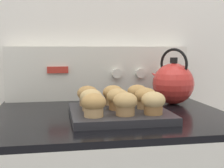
{
  "coord_description": "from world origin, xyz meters",
  "views": [
    {
      "loc": [
        -0.17,
        -0.64,
        1.13
      ],
      "look_at": [
        0.0,
        0.32,
        1.02
      ],
      "focal_mm": 50.0,
      "sensor_mm": 36.0,
      "label": 1
    }
  ],
  "objects_px": {
    "muffin_r2_c0": "(88,95)",
    "tea_kettle": "(173,83)",
    "muffin_r1_c0": "(91,99)",
    "muffin_r0_c0": "(94,105)",
    "muffin_r0_c2": "(153,103)",
    "muffin_r2_c2": "(137,94)",
    "muffin_r2_c1": "(113,95)",
    "muffin_r0_c1": "(125,103)",
    "muffin_r1_c1": "(118,99)",
    "muffin_pan": "(119,113)",
    "muffin_r1_c2": "(146,98)"
  },
  "relations": [
    {
      "from": "muffin_r0_c0",
      "to": "muffin_r2_c1",
      "type": "height_order",
      "value": "same"
    },
    {
      "from": "muffin_r2_c0",
      "to": "muffin_r2_c2",
      "type": "relative_size",
      "value": 1.0
    },
    {
      "from": "muffin_r0_c2",
      "to": "muffin_r0_c0",
      "type": "bearing_deg",
      "value": -179.85
    },
    {
      "from": "muffin_r0_c1",
      "to": "muffin_r2_c2",
      "type": "bearing_deg",
      "value": 64.62
    },
    {
      "from": "muffin_r0_c2",
      "to": "muffin_r2_c0",
      "type": "xyz_separation_m",
      "value": [
        -0.17,
        0.17,
        0.0
      ]
    },
    {
      "from": "muffin_pan",
      "to": "muffin_r1_c1",
      "type": "bearing_deg",
      "value": 137.17
    },
    {
      "from": "muffin_r0_c2",
      "to": "muffin_r0_c1",
      "type": "bearing_deg",
      "value": 179.26
    },
    {
      "from": "muffin_r0_c2",
      "to": "muffin_r1_c2",
      "type": "bearing_deg",
      "value": 88.18
    },
    {
      "from": "muffin_pan",
      "to": "muffin_r0_c0",
      "type": "bearing_deg",
      "value": -136.29
    },
    {
      "from": "muffin_pan",
      "to": "muffin_r2_c2",
      "type": "relative_size",
      "value": 4.28
    },
    {
      "from": "muffin_r1_c2",
      "to": "muffin_r2_c0",
      "type": "bearing_deg",
      "value": 154.31
    },
    {
      "from": "muffin_r0_c0",
      "to": "muffin_r2_c2",
      "type": "height_order",
      "value": "same"
    },
    {
      "from": "muffin_pan",
      "to": "muffin_r0_c1",
      "type": "distance_m",
      "value": 0.09
    },
    {
      "from": "muffin_r1_c0",
      "to": "muffin_r1_c1",
      "type": "xyz_separation_m",
      "value": [
        0.08,
        0.0,
        0.0
      ]
    },
    {
      "from": "muffin_r1_c0",
      "to": "muffin_r2_c2",
      "type": "xyz_separation_m",
      "value": [
        0.16,
        0.08,
        0.0
      ]
    },
    {
      "from": "muffin_r1_c2",
      "to": "muffin_r0_c1",
      "type": "bearing_deg",
      "value": -134.85
    },
    {
      "from": "muffin_r0_c1",
      "to": "muffin_r2_c1",
      "type": "xyz_separation_m",
      "value": [
        -0.0,
        0.16,
        0.0
      ]
    },
    {
      "from": "muffin_r2_c1",
      "to": "tea_kettle",
      "type": "bearing_deg",
      "value": 20.88
    },
    {
      "from": "muffin_r0_c0",
      "to": "muffin_r0_c1",
      "type": "relative_size",
      "value": 1.0
    },
    {
      "from": "muffin_r0_c1",
      "to": "muffin_r0_c2",
      "type": "relative_size",
      "value": 1.0
    },
    {
      "from": "muffin_r1_c2",
      "to": "tea_kettle",
      "type": "relative_size",
      "value": 0.33
    },
    {
      "from": "muffin_pan",
      "to": "muffin_r0_c2",
      "type": "bearing_deg",
      "value": -44.57
    },
    {
      "from": "muffin_r1_c1",
      "to": "muffin_r2_c0",
      "type": "distance_m",
      "value": 0.12
    },
    {
      "from": "muffin_r2_c0",
      "to": "muffin_r2_c1",
      "type": "xyz_separation_m",
      "value": [
        0.08,
        -0.0,
        0.0
      ]
    },
    {
      "from": "muffin_r2_c2",
      "to": "tea_kettle",
      "type": "height_order",
      "value": "tea_kettle"
    },
    {
      "from": "muffin_r2_c1",
      "to": "muffin_r0_c0",
      "type": "bearing_deg",
      "value": -116.83
    },
    {
      "from": "muffin_r0_c2",
      "to": "muffin_r2_c2",
      "type": "height_order",
      "value": "same"
    },
    {
      "from": "muffin_r0_c0",
      "to": "muffin_r1_c1",
      "type": "xyz_separation_m",
      "value": [
        0.08,
        0.08,
        0.0
      ]
    },
    {
      "from": "muffin_r0_c0",
      "to": "muffin_r2_c1",
      "type": "bearing_deg",
      "value": 63.17
    },
    {
      "from": "tea_kettle",
      "to": "muffin_r1_c2",
      "type": "bearing_deg",
      "value": -131.78
    },
    {
      "from": "muffin_pan",
      "to": "muffin_r2_c2",
      "type": "distance_m",
      "value": 0.13
    },
    {
      "from": "muffin_pan",
      "to": "muffin_r0_c2",
      "type": "distance_m",
      "value": 0.12
    },
    {
      "from": "muffin_r0_c2",
      "to": "muffin_r1_c1",
      "type": "height_order",
      "value": "same"
    },
    {
      "from": "muffin_r0_c0",
      "to": "muffin_r1_c1",
      "type": "distance_m",
      "value": 0.12
    },
    {
      "from": "muffin_r0_c2",
      "to": "muffin_r2_c2",
      "type": "xyz_separation_m",
      "value": [
        -0.0,
        0.17,
        0.0
      ]
    },
    {
      "from": "muffin_r1_c0",
      "to": "muffin_r0_c0",
      "type": "bearing_deg",
      "value": -91.79
    },
    {
      "from": "muffin_r0_c1",
      "to": "muffin_r2_c0",
      "type": "bearing_deg",
      "value": 117.92
    },
    {
      "from": "muffin_r0_c1",
      "to": "muffin_r1_c1",
      "type": "bearing_deg",
      "value": 93.49
    },
    {
      "from": "muffin_r1_c1",
      "to": "muffin_r1_c2",
      "type": "relative_size",
      "value": 1.0
    },
    {
      "from": "muffin_r1_c0",
      "to": "muffin_r1_c1",
      "type": "height_order",
      "value": "same"
    },
    {
      "from": "muffin_r0_c1",
      "to": "muffin_r2_c1",
      "type": "distance_m",
      "value": 0.16
    },
    {
      "from": "muffin_r2_c0",
      "to": "tea_kettle",
      "type": "distance_m",
      "value": 0.34
    },
    {
      "from": "muffin_r2_c1",
      "to": "muffin_r2_c0",
      "type": "bearing_deg",
      "value": 179.28
    },
    {
      "from": "muffin_r0_c2",
      "to": "tea_kettle",
      "type": "distance_m",
      "value": 0.3
    },
    {
      "from": "muffin_r2_c0",
      "to": "tea_kettle",
      "type": "bearing_deg",
      "value": 15.65
    },
    {
      "from": "muffin_r1_c1",
      "to": "tea_kettle",
      "type": "distance_m",
      "value": 0.3
    },
    {
      "from": "muffin_r1_c0",
      "to": "muffin_r2_c1",
      "type": "distance_m",
      "value": 0.11
    },
    {
      "from": "muffin_r1_c2",
      "to": "muffin_r2_c1",
      "type": "relative_size",
      "value": 1.0
    },
    {
      "from": "muffin_pan",
      "to": "muffin_r1_c1",
      "type": "xyz_separation_m",
      "value": [
        -0.0,
        0.0,
        0.04
      ]
    },
    {
      "from": "muffin_r0_c2",
      "to": "muffin_r2_c0",
      "type": "relative_size",
      "value": 1.0
    }
  ]
}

